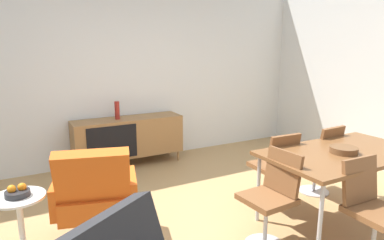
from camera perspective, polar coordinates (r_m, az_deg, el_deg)
The scene contains 13 objects.
ground_plane at distance 3.35m, azimuth 2.34°, elevation -19.28°, with size 8.32×8.32×0.00m, color tan.
wall_back at distance 5.27m, azimuth -12.23°, elevation 8.14°, with size 6.80×0.12×2.80m, color silver.
sideboard at distance 5.14m, azimuth -10.65°, elevation -2.76°, with size 1.60×0.45×0.72m.
vase_cobalt at distance 5.01m, azimuth -12.46°, elevation 1.59°, with size 0.07×0.07×0.26m.
dining_table at distance 3.68m, azimuth 23.97°, elevation -5.46°, with size 1.60×0.90×0.74m.
wooden_bowl_on_table at distance 3.61m, azimuth 24.11°, elevation -4.61°, with size 0.26×0.26×0.06m, color brown.
dining_chair_back_left at distance 3.86m, azimuth 13.82°, elevation -7.52°, with size 0.41×0.44×0.86m.
dining_chair_back_right at distance 4.35m, azimuth 20.79°, elevation -5.73°, with size 0.42×0.45×0.86m.
dining_chair_near_window at distance 3.14m, azimuth 13.27°, elevation -12.16°, with size 0.45×0.42×0.86m.
dining_chair_front_left at distance 3.19m, azimuth 27.73°, elevation -12.89°, with size 0.41×0.44×0.86m.
lounge_chair_red at distance 3.19m, azimuth -15.88°, elevation -11.92°, with size 0.83×0.79×0.95m.
side_table_round at distance 3.34m, azimuth -26.85°, elevation -14.44°, with size 0.44×0.44×0.52m.
fruit_bowl at distance 3.25m, azimuth -27.26°, elevation -10.70°, with size 0.20×0.20×0.11m.
Camera 1 is at (-1.47, -2.45, 1.75)m, focal length 31.79 mm.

